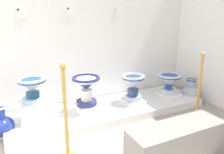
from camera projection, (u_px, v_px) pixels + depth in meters
wall_back at (96, 21)px, 3.57m from camera, size 3.69×0.06×2.82m
display_platform at (110, 109)px, 3.51m from camera, size 3.07×0.91×0.12m
plinth_block_tall_cobalt at (35, 111)px, 3.00m from camera, size 0.38×0.32×0.27m
antique_toilet_tall_cobalt at (32, 86)px, 2.90m from camera, size 0.37×0.37×0.33m
plinth_block_broad_patterned at (87, 107)px, 3.32m from camera, size 0.30×0.30×0.10m
antique_toilet_broad_patterned at (86, 86)px, 3.22m from camera, size 0.41×0.41×0.43m
plinth_block_rightmost at (133, 101)px, 3.63m from camera, size 0.30×0.36×0.05m
antique_toilet_rightmost at (133, 84)px, 3.54m from camera, size 0.37×0.37×0.41m
plinth_block_leftmost at (168, 94)px, 3.96m from camera, size 0.34×0.35×0.05m
antique_toilet_leftmost at (169, 80)px, 3.89m from camera, size 0.42×0.42×0.34m
info_placard_first at (22, 13)px, 3.02m from camera, size 0.13×0.01×0.16m
info_placard_second at (71, 11)px, 3.31m from camera, size 0.13×0.01×0.14m
info_placard_third at (117, 11)px, 3.65m from camera, size 0.10×0.01×0.12m
decorative_vase_companion at (2, 125)px, 2.80m from camera, size 0.30×0.30×0.42m
decorative_vase_corner at (190, 91)px, 4.01m from camera, size 0.29×0.29×0.39m
stanchion_post_near_left at (67, 130)px, 2.29m from camera, size 0.23×0.23×1.08m
stanchion_post_near_right at (197, 103)px, 3.01m from camera, size 0.22×0.22×1.06m
museum_bench at (177, 142)px, 2.37m from camera, size 1.13×0.36×0.40m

